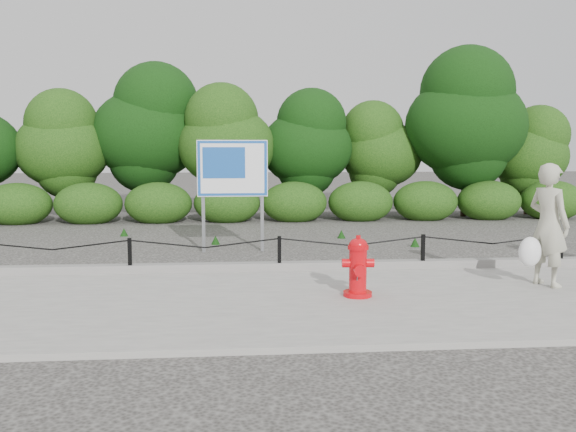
% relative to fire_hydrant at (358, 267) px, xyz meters
% --- Properties ---
extents(ground, '(90.00, 90.00, 0.00)m').
position_rel_fire_hydrant_xyz_m(ground, '(-0.98, 1.88, -0.49)').
color(ground, '#2D2B28').
rests_on(ground, ground).
extents(sidewalk, '(14.00, 4.00, 0.08)m').
position_rel_fire_hydrant_xyz_m(sidewalk, '(-0.98, -0.12, -0.45)').
color(sidewalk, gray).
rests_on(sidewalk, ground).
extents(curb, '(14.00, 0.22, 0.14)m').
position_rel_fire_hydrant_xyz_m(curb, '(-0.98, 1.93, -0.34)').
color(curb, slate).
rests_on(curb, sidewalk).
extents(chain_barrier, '(10.06, 0.06, 0.60)m').
position_rel_fire_hydrant_xyz_m(chain_barrier, '(-0.98, 1.88, -0.04)').
color(chain_barrier, black).
rests_on(chain_barrier, sidewalk).
extents(treeline, '(20.01, 3.97, 5.20)m').
position_rel_fire_hydrant_xyz_m(treeline, '(-0.48, 10.80, 2.09)').
color(treeline, black).
rests_on(treeline, ground).
extents(fire_hydrant, '(0.46, 0.47, 0.87)m').
position_rel_fire_hydrant_xyz_m(fire_hydrant, '(0.00, 0.00, 0.00)').
color(fire_hydrant, red).
rests_on(fire_hydrant, sidewalk).
extents(pedestrian, '(0.86, 0.80, 1.87)m').
position_rel_fire_hydrant_xyz_m(pedestrian, '(2.98, 0.43, 0.49)').
color(pedestrian, '#ACAB94').
rests_on(pedestrian, sidewalk).
extents(advertising_sign, '(1.46, 0.15, 2.33)m').
position_rel_fire_hydrant_xyz_m(advertising_sign, '(-1.78, 4.35, 1.15)').
color(advertising_sign, slate).
rests_on(advertising_sign, ground).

